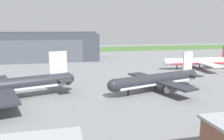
{
  "coord_description": "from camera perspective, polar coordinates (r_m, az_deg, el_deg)",
  "views": [
    {
      "loc": [
        -13.33,
        -65.68,
        20.63
      ],
      "look_at": [
        7.19,
        22.47,
        4.01
      ],
      "focal_mm": 36.04,
      "sensor_mm": 36.0,
      "label": 1
    }
  ],
  "objects": [
    {
      "name": "ground_plane",
      "position": [
        70.12,
        -1.57,
        -6.71
      ],
      "size": [
        440.0,
        440.0,
        0.0
      ],
      "primitive_type": "plane",
      "color": "slate"
    },
    {
      "name": "airliner_near_left",
      "position": [
        76.25,
        11.29,
        -2.48
      ],
      "size": [
        35.63,
        28.81,
        12.62
      ],
      "color": "#282B33",
      "rests_on": "ground_plane"
    },
    {
      "name": "maintenance_hangar",
      "position": [
        159.05,
        -20.29,
        5.54
      ],
      "size": [
        88.81,
        33.94,
        18.78
      ],
      "color": "#383D47",
      "rests_on": "ground_plane"
    },
    {
      "name": "grass_field_strip",
      "position": [
        230.76,
        -9.78,
        5.13
      ],
      "size": [
        440.0,
        56.0,
        0.08
      ],
      "primitive_type": "cube",
      "color": "#466D32",
      "rests_on": "ground_plane"
    },
    {
      "name": "airliner_far_right",
      "position": [
        124.88,
        21.31,
        2.03
      ],
      "size": [
        38.7,
        32.12,
        12.03
      ],
      "color": "silver",
      "rests_on": "ground_plane"
    }
  ]
}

